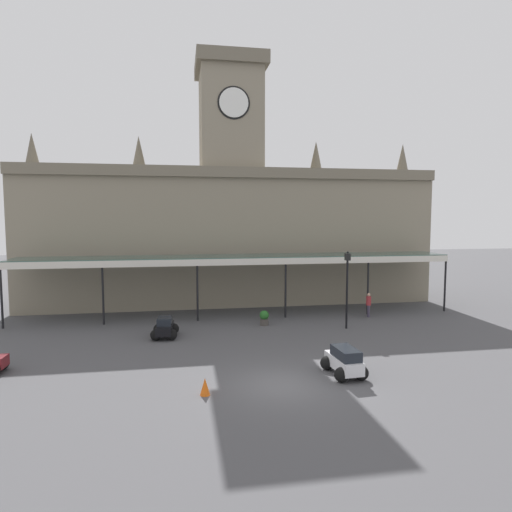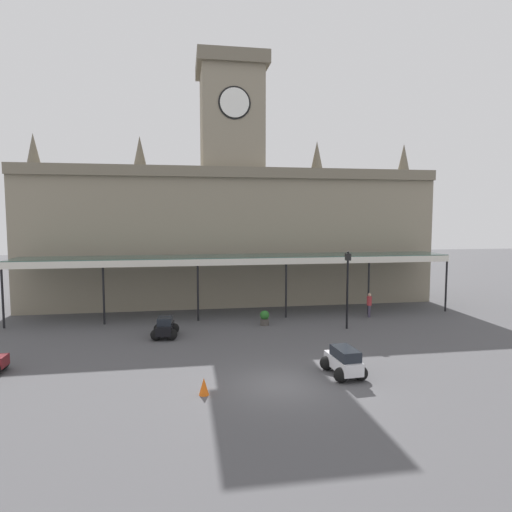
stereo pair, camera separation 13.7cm
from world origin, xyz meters
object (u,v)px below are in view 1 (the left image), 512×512
at_px(car_black_sedan, 165,329).
at_px(planter_near_kerb, 264,318).
at_px(traffic_cone, 205,387).
at_px(pedestrian_beside_cars, 369,304).
at_px(victorian_lamppost, 347,281).
at_px(car_white_estate, 344,363).

relative_size(car_black_sedan, planter_near_kerb, 2.19).
distance_m(traffic_cone, planter_near_kerb, 11.45).
distance_m(pedestrian_beside_cars, planter_near_kerb, 7.75).
height_order(victorian_lamppost, planter_near_kerb, victorian_lamppost).
height_order(car_white_estate, victorian_lamppost, victorian_lamppost).
bearing_deg(car_black_sedan, victorian_lamppost, 0.70).
xyz_separation_m(victorian_lamppost, traffic_cone, (-9.30, -8.89, -2.68)).
bearing_deg(victorian_lamppost, planter_near_kerb, 161.04).
distance_m(victorian_lamppost, planter_near_kerb, 5.79).
bearing_deg(victorian_lamppost, car_black_sedan, -179.30).
bearing_deg(planter_near_kerb, car_black_sedan, -163.61).
distance_m(car_black_sedan, victorian_lamppost, 11.42).
height_order(pedestrian_beside_cars, traffic_cone, pedestrian_beside_cars).
bearing_deg(traffic_cone, car_black_sedan, 101.86).
distance_m(pedestrian_beside_cars, traffic_cone, 16.81).
relative_size(car_white_estate, planter_near_kerb, 2.40).
xyz_separation_m(car_white_estate, pedestrian_beside_cars, (5.87, 10.58, 0.34)).
bearing_deg(planter_near_kerb, car_white_estate, -79.30).
height_order(car_black_sedan, victorian_lamppost, victorian_lamppost).
bearing_deg(pedestrian_beside_cars, traffic_cone, -135.75).
xyz_separation_m(car_black_sedan, car_white_estate, (8.00, -7.61, 0.06)).
height_order(victorian_lamppost, traffic_cone, victorian_lamppost).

